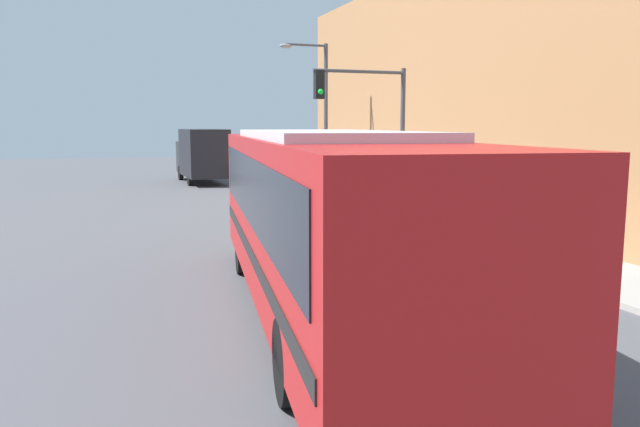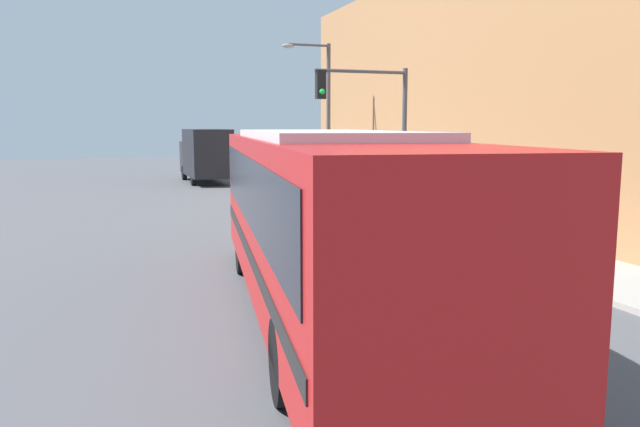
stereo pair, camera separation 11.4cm
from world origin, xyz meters
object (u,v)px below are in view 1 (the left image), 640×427
at_px(fire_hydrant, 491,236).
at_px(delivery_truck, 202,154).
at_px(traffic_light_pole, 372,117).
at_px(pedestrian_near_corner, 358,181).
at_px(pedestrian_mid_block, 513,213).
at_px(city_bus, 325,211).
at_px(parking_meter, 389,195).
at_px(street_lamp, 320,107).

bearing_deg(fire_hydrant, delivery_truck, 98.75).
distance_m(traffic_light_pole, pedestrian_near_corner, 5.72).
bearing_deg(pedestrian_mid_block, traffic_light_pole, 116.14).
bearing_deg(city_bus, pedestrian_mid_block, 39.23).
height_order(traffic_light_pole, parking_meter, traffic_light_pole).
relative_size(pedestrian_near_corner, pedestrian_mid_block, 1.12).
bearing_deg(fire_hydrant, street_lamp, 90.16).
relative_size(fire_hydrant, pedestrian_near_corner, 0.41).
height_order(delivery_truck, fire_hydrant, delivery_truck).
xyz_separation_m(traffic_light_pole, street_lamp, (0.95, 7.67, 0.52)).
height_order(traffic_light_pole, pedestrian_mid_block, traffic_light_pole).
bearing_deg(traffic_light_pole, fire_hydrant, -79.62).
bearing_deg(pedestrian_mid_block, pedestrian_near_corner, 93.96).
xyz_separation_m(parking_meter, pedestrian_mid_block, (1.27, -5.24, -0.00)).
relative_size(city_bus, fire_hydrant, 15.80).
distance_m(pedestrian_near_corner, pedestrian_mid_block, 9.46).
bearing_deg(fire_hydrant, parking_meter, 90.00).
distance_m(fire_hydrant, pedestrian_mid_block, 1.56).
xyz_separation_m(street_lamp, pedestrian_mid_block, (1.31, -12.27, -3.23)).
bearing_deg(street_lamp, traffic_light_pole, -97.07).
distance_m(traffic_light_pole, parking_meter, 2.95).
distance_m(traffic_light_pole, street_lamp, 7.74).
bearing_deg(pedestrian_near_corner, delivery_truck, 107.57).
bearing_deg(pedestrian_mid_block, delivery_truck, 102.12).
bearing_deg(parking_meter, street_lamp, 90.30).
xyz_separation_m(city_bus, parking_meter, (5.98, 9.58, -0.95)).
relative_size(fire_hydrant, street_lamp, 0.11).
distance_m(delivery_truck, fire_hydrant, 24.01).
bearing_deg(traffic_light_pole, delivery_truck, 98.27).
xyz_separation_m(city_bus, traffic_light_pole, (4.99, 8.94, 1.75)).
height_order(city_bus, pedestrian_mid_block, city_bus).
bearing_deg(street_lamp, city_bus, -109.69).
relative_size(city_bus, pedestrian_mid_block, 7.33).
bearing_deg(parking_meter, pedestrian_mid_block, -76.36).
relative_size(fire_hydrant, parking_meter, 0.62).
relative_size(traffic_light_pole, pedestrian_near_corner, 2.77).
bearing_deg(street_lamp, parking_meter, -89.70).
distance_m(delivery_truck, traffic_light_pole, 18.60).
xyz_separation_m(traffic_light_pole, parking_meter, (0.99, 0.64, -2.70)).
distance_m(city_bus, parking_meter, 11.33).
distance_m(delivery_truck, pedestrian_near_corner, 14.15).
xyz_separation_m(parking_meter, street_lamp, (-0.04, 7.03, 3.22)).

